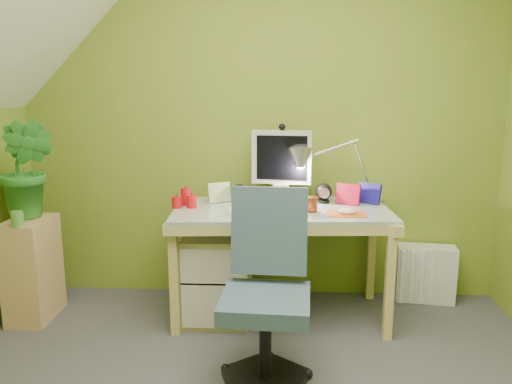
{
  "coord_description": "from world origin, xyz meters",
  "views": [
    {
      "loc": [
        0.13,
        -1.75,
        1.42
      ],
      "look_at": [
        0.0,
        1.0,
        0.85
      ],
      "focal_mm": 35.0,
      "sensor_mm": 36.0,
      "label": 1
    }
  ],
  "objects_px": {
    "desk": "(281,262)",
    "potted_plant": "(27,169)",
    "side_ledge": "(32,269)",
    "radiator": "(425,273)",
    "desk_lamp": "(353,157)",
    "task_chair": "(266,302)",
    "monitor": "(282,158)"
  },
  "relations": [
    {
      "from": "monitor",
      "to": "side_ledge",
      "type": "xyz_separation_m",
      "value": [
        -1.54,
        -0.29,
        -0.67
      ]
    },
    {
      "from": "side_ledge",
      "to": "radiator",
      "type": "relative_size",
      "value": 1.66
    },
    {
      "from": "desk_lamp",
      "to": "radiator",
      "type": "xyz_separation_m",
      "value": [
        0.53,
        0.09,
        -0.81
      ]
    },
    {
      "from": "desk",
      "to": "task_chair",
      "type": "distance_m",
      "value": 0.78
    },
    {
      "from": "desk",
      "to": "potted_plant",
      "type": "distance_m",
      "value": 1.66
    },
    {
      "from": "desk_lamp",
      "to": "task_chair",
      "type": "distance_m",
      "value": 1.23
    },
    {
      "from": "desk",
      "to": "potted_plant",
      "type": "height_order",
      "value": "potted_plant"
    },
    {
      "from": "potted_plant",
      "to": "radiator",
      "type": "height_order",
      "value": "potted_plant"
    },
    {
      "from": "side_ledge",
      "to": "task_chair",
      "type": "relative_size",
      "value": 0.74
    },
    {
      "from": "monitor",
      "to": "desk_lamp",
      "type": "distance_m",
      "value": 0.45
    },
    {
      "from": "radiator",
      "to": "desk",
      "type": "bearing_deg",
      "value": -157.26
    },
    {
      "from": "desk_lamp",
      "to": "potted_plant",
      "type": "bearing_deg",
      "value": -164.82
    },
    {
      "from": "desk",
      "to": "potted_plant",
      "type": "xyz_separation_m",
      "value": [
        -1.54,
        -0.06,
        0.59
      ]
    },
    {
      "from": "task_chair",
      "to": "radiator",
      "type": "distance_m",
      "value": 1.5
    },
    {
      "from": "monitor",
      "to": "task_chair",
      "type": "bearing_deg",
      "value": -87.35
    },
    {
      "from": "desk_lamp",
      "to": "task_chair",
      "type": "xyz_separation_m",
      "value": [
        -0.52,
        -0.95,
        -0.57
      ]
    },
    {
      "from": "desk",
      "to": "desk_lamp",
      "type": "height_order",
      "value": "desk_lamp"
    },
    {
      "from": "side_ledge",
      "to": "task_chair",
      "type": "bearing_deg",
      "value": -24.1
    },
    {
      "from": "side_ledge",
      "to": "task_chair",
      "type": "xyz_separation_m",
      "value": [
        1.47,
        -0.66,
        0.11
      ]
    },
    {
      "from": "desk_lamp",
      "to": "potted_plant",
      "type": "xyz_separation_m",
      "value": [
        -1.99,
        -0.24,
        -0.06
      ]
    },
    {
      "from": "desk_lamp",
      "to": "radiator",
      "type": "bearing_deg",
      "value": 17.88
    },
    {
      "from": "desk",
      "to": "task_chair",
      "type": "bearing_deg",
      "value": -98.57
    },
    {
      "from": "potted_plant",
      "to": "task_chair",
      "type": "relative_size",
      "value": 0.71
    },
    {
      "from": "side_ledge",
      "to": "radiator",
      "type": "height_order",
      "value": "side_ledge"
    },
    {
      "from": "desk_lamp",
      "to": "task_chair",
      "type": "height_order",
      "value": "desk_lamp"
    },
    {
      "from": "desk",
      "to": "desk_lamp",
      "type": "relative_size",
      "value": 2.22
    },
    {
      "from": "desk",
      "to": "side_ledge",
      "type": "relative_size",
      "value": 2.06
    },
    {
      "from": "task_chair",
      "to": "side_ledge",
      "type": "bearing_deg",
      "value": 159.47
    },
    {
      "from": "side_ledge",
      "to": "potted_plant",
      "type": "xyz_separation_m",
      "value": [
        0.0,
        0.05,
        0.62
      ]
    },
    {
      "from": "side_ledge",
      "to": "task_chair",
      "type": "height_order",
      "value": "task_chair"
    },
    {
      "from": "desk",
      "to": "radiator",
      "type": "height_order",
      "value": "desk"
    },
    {
      "from": "monitor",
      "to": "desk_lamp",
      "type": "relative_size",
      "value": 0.96
    }
  ]
}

